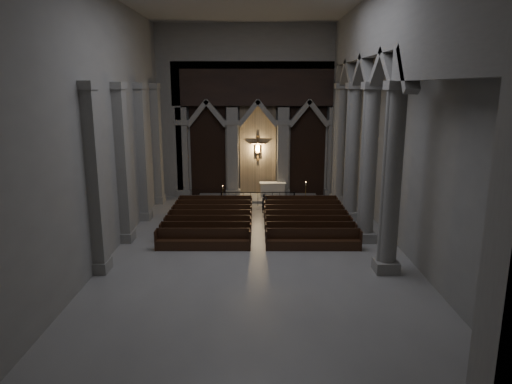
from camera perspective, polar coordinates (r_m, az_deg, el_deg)
room at (r=20.96m, az=0.30°, el=12.50°), size 24.00×24.10×12.00m
sanctuary_wall at (r=32.51m, az=0.23°, el=10.93°), size 14.00×0.77×12.00m
right_arcade at (r=22.97m, az=14.50°, el=12.71°), size 1.00×24.00×12.00m
left_pilasters at (r=25.65m, az=-15.03°, el=3.86°), size 0.60×13.00×8.03m
sanctuary_step at (r=32.48m, az=0.23°, el=-0.74°), size 8.50×2.60×0.15m
altar at (r=32.80m, az=2.09°, el=0.38°), size 1.88×0.75×0.96m
altar_rail at (r=30.49m, az=0.23°, el=-0.55°), size 4.96×0.09×0.97m
candle_stand_left at (r=31.41m, az=-4.15°, el=-0.77°), size 0.20×0.20×1.21m
candle_stand_right at (r=31.53m, az=6.20°, el=-0.62°), size 0.25×0.25×1.48m
pews at (r=25.72m, az=0.25°, el=-3.83°), size 10.06×7.39×1.04m
worshipper at (r=28.79m, az=1.10°, el=-1.44°), size 0.53×0.45×1.22m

